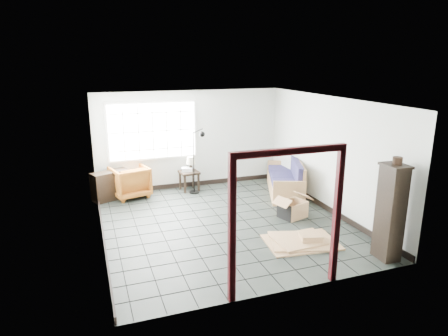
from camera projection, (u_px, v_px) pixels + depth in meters
name	position (u px, v px, depth m)	size (l,w,h in m)	color
ground	(224.00, 223.00, 8.51)	(5.50, 5.50, 0.00)	black
room_shell	(224.00, 146.00, 8.10)	(5.02, 5.52, 2.61)	silver
window_panel	(153.00, 131.00, 10.23)	(2.32, 0.08, 1.52)	silver
doorway_trim	(288.00, 204.00, 5.69)	(1.80, 0.08, 2.20)	#3B0D10
futon_sofa	(287.00, 181.00, 10.36)	(1.48, 2.19, 0.91)	#A77C4B
armchair	(130.00, 180.00, 10.04)	(0.85, 0.79, 0.87)	#9A4C16
side_table	(189.00, 175.00, 10.54)	(0.52, 0.52, 0.52)	black
table_lamp	(191.00, 161.00, 10.50)	(0.28, 0.28, 0.38)	black
projector	(187.00, 169.00, 10.50)	(0.31, 0.27, 0.10)	silver
floor_lamp	(198.00, 159.00, 10.15)	(0.45, 0.46, 1.72)	black
console_shelf	(111.00, 185.00, 9.89)	(0.98, 0.70, 0.71)	black
tall_shelf	(390.00, 212.00, 6.79)	(0.38, 0.48, 1.70)	black
pot	(398.00, 161.00, 6.56)	(0.21, 0.21, 0.12)	black
open_box	(293.00, 209.00, 8.79)	(0.97, 0.67, 0.50)	#9F774D
cardboard_pile	(303.00, 240.00, 7.57)	(1.43, 1.18, 0.19)	#9F774D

